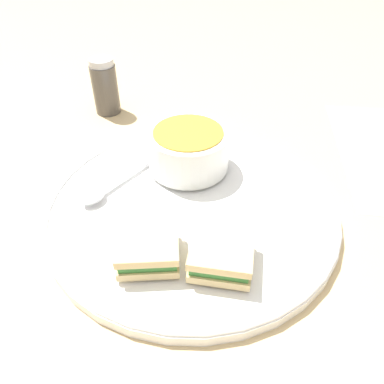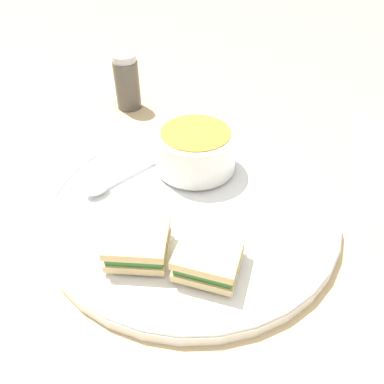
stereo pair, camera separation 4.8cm
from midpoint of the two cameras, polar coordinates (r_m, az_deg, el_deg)
name	(u,v)px [view 1 (the left image)]	position (r m, az deg, el deg)	size (l,w,h in m)	color
ground_plane	(192,211)	(0.50, -2.74, -3.06)	(2.40, 2.40, 0.00)	#D1B27F
plate	(192,206)	(0.49, -2.77, -2.24)	(0.38, 0.38, 0.02)	white
soup_bowl	(191,149)	(0.53, -2.73, 6.50)	(0.12, 0.12, 0.06)	white
spoon	(100,193)	(0.51, -16.51, -0.31)	(0.09, 0.10, 0.01)	silver
sandwich_half_near	(148,247)	(0.41, -10.01, -8.49)	(0.07, 0.07, 0.03)	#DBBC7F
sandwich_half_far	(221,254)	(0.40, 1.12, -9.59)	(0.08, 0.08, 0.03)	#DBBC7F
salt_shaker	(105,87)	(0.73, -15.02, 15.18)	(0.05, 0.05, 0.10)	#4C4742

